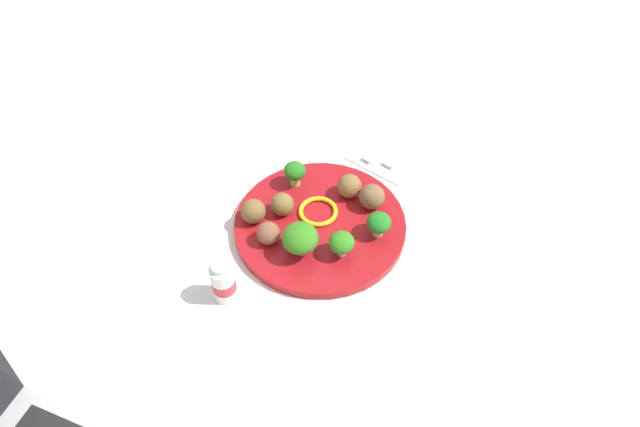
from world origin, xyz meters
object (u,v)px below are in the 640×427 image
Objects in this scene: meatball_mid_left at (372,197)px; meatball_back_right at (350,186)px; napkin at (397,147)px; knife at (387,143)px; meatball_front_right at (268,233)px; meatball_near_rim at (282,204)px; plate at (320,225)px; pepper_ring_front_right at (318,211)px; broccoli_floret_mid_left at (300,238)px; meatball_mid_right at (253,211)px; broccoli_floret_center at (379,223)px; fork at (403,151)px; yogurt_bottle at (223,282)px; broccoli_floret_near_rim at (295,172)px; broccoli_floret_front_right at (342,243)px.

meatball_back_right is at bearing -86.57° from meatball_mid_left.
napkin is 1.17× the size of knife.
meatball_mid_left is at bearing 153.26° from meatball_front_right.
meatball_back_right is 0.12m from meatball_near_rim.
pepper_ring_front_right is (-0.01, -0.01, 0.01)m from plate.
plate is at bearing 47.59° from pepper_ring_front_right.
broccoli_floret_mid_left is 0.31m from knife.
meatball_mid_left reaches higher than meatball_near_rim.
meatball_back_right is at bearing 148.64° from meatball_mid_right.
broccoli_floret_center and meatball_mid_left have the same top height.
meatball_front_right reaches higher than napkin.
meatball_back_right is 0.04m from meatball_mid_left.
fork is 0.04m from knife.
pepper_ring_front_right is 0.20m from yogurt_bottle.
meatball_mid_right reaches higher than plate.
meatball_mid_left is (-0.04, -0.04, -0.00)m from broccoli_floret_center.
plate is at bearing 65.14° from broccoli_floret_near_rim.
meatball_mid_right is at bearing -42.02° from meatball_mid_left.
meatball_back_right is 1.06× the size of meatball_near_rim.
broccoli_floret_mid_left is 0.75× the size of yogurt_bottle.
fork is 0.43m from yogurt_bottle.
broccoli_floret_center is 0.23m from knife.
broccoli_floret_near_rim is 0.71× the size of pepper_ring_front_right.
meatball_mid_left is 0.18m from knife.
meatball_mid_left is (-0.11, -0.02, -0.01)m from broccoli_floret_front_right.
broccoli_floret_mid_left is 1.41× the size of meatball_back_right.
broccoli_floret_center is 0.23m from napkin.
plate reaches higher than fork.
meatball_mid_left is (-0.04, 0.13, -0.01)m from broccoli_floret_near_rim.
plate is 0.07m from meatball_near_rim.
broccoli_floret_near_rim is 1.09× the size of broccoli_floret_center.
meatball_mid_left reaches higher than knife.
fork is (-0.20, -0.08, -0.03)m from broccoli_floret_center.
pepper_ring_front_right is 0.45× the size of knife.
meatball_mid_left reaches higher than meatball_mid_right.
broccoli_floret_center is at bearing 64.87° from meatball_back_right.
meatball_near_rim is at bearing -120.41° from broccoli_floret_mid_left.
meatball_back_right is 1.10× the size of meatball_front_right.
broccoli_floret_mid_left is 0.32m from napkin.
meatball_back_right is 0.27m from yogurt_bottle.
knife is at bearing 173.17° from meatball_near_rim.
meatball_front_right is (0.12, -0.13, -0.01)m from broccoli_floret_center.
meatball_mid_left reaches higher than fork.
fork is at bearing 89.48° from knife.
plate is 6.39× the size of broccoli_floret_front_right.
yogurt_bottle is at bearing 5.98° from meatball_front_right.
broccoli_floret_center is at bearing 25.42° from napkin.
broccoli_floret_center is 0.25m from yogurt_bottle.
meatball_back_right is at bearing 113.53° from broccoli_floret_near_rim.
pepper_ring_front_right is at bearing 127.14° from meatball_near_rim.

